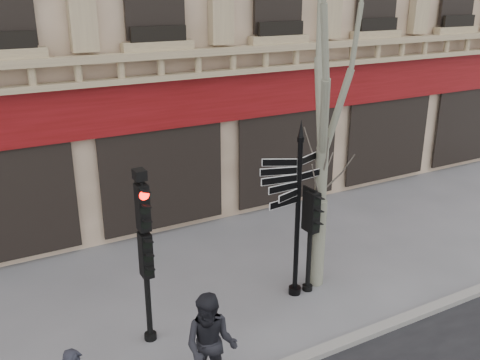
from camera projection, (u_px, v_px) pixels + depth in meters
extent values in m
plane|color=#57575C|center=(256.00, 324.00, 10.78)|extent=(80.00, 80.00, 0.00)
cube|color=#5A0A09|center=(160.00, 104.00, 13.56)|extent=(28.00, 0.25, 1.30)
cube|color=#8C7A5B|center=(161.00, 67.00, 13.04)|extent=(28.00, 0.35, 0.74)
cylinder|color=black|center=(297.00, 221.00, 11.26)|extent=(0.11, 0.11, 3.49)
cylinder|color=black|center=(295.00, 290.00, 11.83)|extent=(0.27, 0.27, 0.16)
cone|color=black|center=(301.00, 128.00, 10.58)|extent=(0.12, 0.12, 0.35)
cylinder|color=black|center=(146.00, 266.00, 9.78)|extent=(0.11, 0.11, 3.18)
cylinder|color=black|center=(151.00, 336.00, 10.30)|extent=(0.24, 0.24, 0.13)
cube|color=black|center=(145.00, 254.00, 9.70)|extent=(0.38, 0.27, 0.86)
cube|color=black|center=(142.00, 207.00, 9.38)|extent=(0.38, 0.27, 0.86)
sphere|color=#FF0C05|center=(141.00, 194.00, 9.30)|extent=(0.18, 0.18, 0.18)
cube|color=black|center=(140.00, 175.00, 9.17)|extent=(0.20, 0.26, 0.18)
cylinder|color=black|center=(310.00, 242.00, 11.59)|extent=(0.11, 0.11, 2.37)
cylinder|color=black|center=(307.00, 287.00, 11.97)|extent=(0.25, 0.25, 0.13)
cube|color=black|center=(311.00, 211.00, 11.34)|extent=(0.41, 0.31, 0.90)
cylinder|color=gray|center=(318.00, 243.00, 11.92)|extent=(0.33, 0.33, 2.05)
cylinder|color=gray|center=(321.00, 176.00, 11.38)|extent=(0.26, 0.26, 1.30)
imported|color=black|center=(211.00, 346.00, 8.65)|extent=(1.15, 1.11, 1.86)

